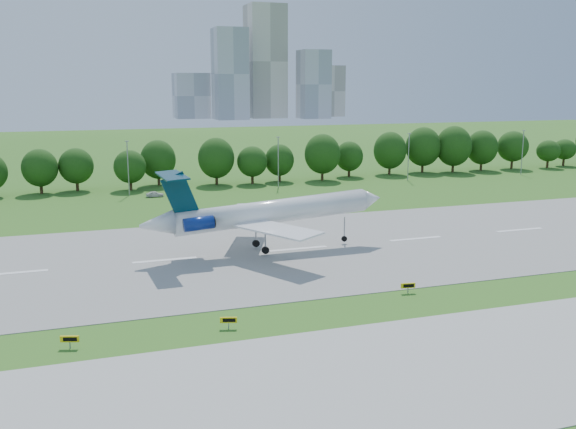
{
  "coord_description": "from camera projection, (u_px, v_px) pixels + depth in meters",
  "views": [
    {
      "loc": [
        -31.26,
        -63.32,
        24.49
      ],
      "look_at": [
        -3.99,
        18.0,
        6.97
      ],
      "focal_mm": 40.0,
      "sensor_mm": 36.0,
      "label": 1
    }
  ],
  "objects": [
    {
      "name": "tree_line",
      "position": [
        208.0,
        160.0,
        157.68
      ],
      "size": [
        288.4,
        8.4,
        10.4
      ],
      "color": "#382314",
      "rests_on": "ground"
    },
    {
      "name": "skyline",
      "position": [
        261.0,
        75.0,
        461.41
      ],
      "size": [
        127.0,
        52.0,
        80.0
      ],
      "color": "#B2B2B7",
      "rests_on": "ground"
    },
    {
      "name": "ground",
      "position": [
        371.0,
        302.0,
        73.46
      ],
      "size": [
        600.0,
        600.0,
        0.0
      ],
      "primitive_type": "plane",
      "color": "#2B5D18",
      "rests_on": "ground"
    },
    {
      "name": "taxi_sign_left",
      "position": [
        70.0,
        339.0,
        60.29
      ],
      "size": [
        1.75,
        0.71,
        1.24
      ],
      "rotation": [
        0.0,
        0.0,
        -0.3
      ],
      "color": "gray",
      "rests_on": "ground"
    },
    {
      "name": "runway",
      "position": [
        298.0,
        249.0,
        96.67
      ],
      "size": [
        400.0,
        45.0,
        0.08
      ],
      "primitive_type": "cube",
      "color": "gray",
      "rests_on": "ground"
    },
    {
      "name": "airliner",
      "position": [
        261.0,
        212.0,
        93.56
      ],
      "size": [
        37.54,
        27.31,
        12.34
      ],
      "rotation": [
        0.0,
        -0.05,
        0.05
      ],
      "color": "white",
      "rests_on": "ground"
    },
    {
      "name": "taxi_sign_right",
      "position": [
        408.0,
        286.0,
        76.26
      ],
      "size": [
        1.77,
        0.46,
        1.24
      ],
      "rotation": [
        0.0,
        0.0,
        -0.15
      ],
      "color": "gray",
      "rests_on": "ground"
    },
    {
      "name": "taxiway",
      "position": [
        460.0,
        365.0,
        56.73
      ],
      "size": [
        400.0,
        23.0,
        0.08
      ],
      "primitive_type": "cube",
      "color": "#ADADA8",
      "rests_on": "ground"
    },
    {
      "name": "light_poles",
      "position": [
        206.0,
        164.0,
        147.58
      ],
      "size": [
        175.9,
        0.25,
        12.19
      ],
      "color": "gray",
      "rests_on": "ground"
    },
    {
      "name": "taxi_sign_centre",
      "position": [
        229.0,
        320.0,
        65.18
      ],
      "size": [
        1.73,
        0.67,
        1.22
      ],
      "rotation": [
        0.0,
        0.0,
        -0.28
      ],
      "color": "gray",
      "rests_on": "ground"
    },
    {
      "name": "service_vehicle_b",
      "position": [
        155.0,
        194.0,
        141.17
      ],
      "size": [
        3.87,
        1.68,
        1.3
      ],
      "primitive_type": "imported",
      "rotation": [
        0.0,
        0.0,
        1.53
      ],
      "color": "silver",
      "rests_on": "ground"
    }
  ]
}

